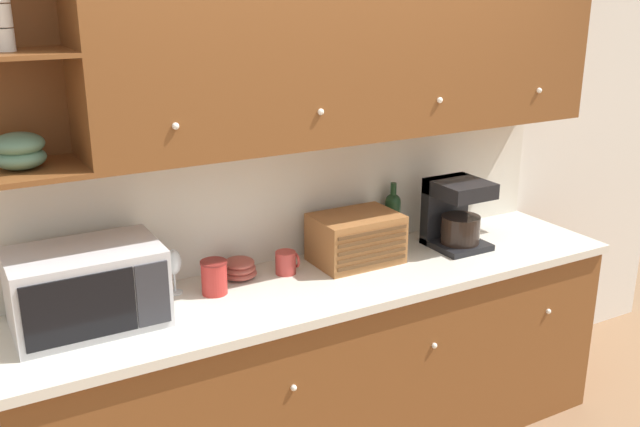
# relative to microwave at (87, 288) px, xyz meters

# --- Properties ---
(ground_plane) EXTENTS (24.00, 24.00, 0.00)m
(ground_plane) POSITION_rel_microwave_xyz_m (1.04, 0.26, -1.08)
(ground_plane) COLOR #896647
(wall_back) EXTENTS (5.22, 0.06, 2.60)m
(wall_back) POSITION_rel_microwave_xyz_m (1.04, 0.29, 0.22)
(wall_back) COLOR silver
(wall_back) RESTS_ON ground_plane
(counter_unit) EXTENTS (2.84, 0.65, 0.93)m
(counter_unit) POSITION_rel_microwave_xyz_m (1.04, -0.05, -0.62)
(counter_unit) COLOR brown
(counter_unit) RESTS_ON ground_plane
(backsplash_panel) EXTENTS (2.82, 0.01, 0.60)m
(backsplash_panel) POSITION_rel_microwave_xyz_m (1.04, 0.25, 0.15)
(backsplash_panel) COLOR silver
(backsplash_panel) RESTS_ON counter_unit
(upper_cabinets) EXTENTS (2.82, 0.40, 0.88)m
(upper_cabinets) POSITION_rel_microwave_xyz_m (1.21, 0.07, 0.88)
(upper_cabinets) COLOR brown
(upper_cabinets) RESTS_ON backsplash_panel
(microwave) EXTENTS (0.56, 0.37, 0.31)m
(microwave) POSITION_rel_microwave_xyz_m (0.00, 0.00, 0.00)
(microwave) COLOR silver
(microwave) RESTS_ON counter_unit
(wine_glass) EXTENTS (0.07, 0.07, 0.20)m
(wine_glass) POSITION_rel_microwave_xyz_m (0.38, 0.12, -0.02)
(wine_glass) COLOR silver
(wine_glass) RESTS_ON counter_unit
(storage_canister) EXTENTS (0.11, 0.11, 0.15)m
(storage_canister) POSITION_rel_microwave_xyz_m (0.52, 0.04, -0.08)
(storage_canister) COLOR #B22D28
(storage_canister) RESTS_ON counter_unit
(bowl_stack_on_counter) EXTENTS (0.15, 0.15, 0.09)m
(bowl_stack_on_counter) POSITION_rel_microwave_xyz_m (0.68, 0.14, -0.11)
(bowl_stack_on_counter) COLOR #9E473D
(bowl_stack_on_counter) RESTS_ON counter_unit
(mug) EXTENTS (0.10, 0.09, 0.10)m
(mug) POSITION_rel_microwave_xyz_m (0.88, 0.08, -0.10)
(mug) COLOR #B73D38
(mug) RESTS_ON counter_unit
(bread_box) EXTENTS (0.40, 0.29, 0.23)m
(bread_box) POSITION_rel_microwave_xyz_m (1.23, 0.05, -0.04)
(bread_box) COLOR #996033
(bread_box) RESTS_ON counter_unit
(wine_bottle) EXTENTS (0.08, 0.08, 0.31)m
(wine_bottle) POSITION_rel_microwave_xyz_m (1.53, 0.18, -0.01)
(wine_bottle) COLOR #19381E
(wine_bottle) RESTS_ON counter_unit
(coffee_maker) EXTENTS (0.25, 0.27, 0.34)m
(coffee_maker) POSITION_rel_microwave_xyz_m (1.77, -0.01, 0.02)
(coffee_maker) COLOR black
(coffee_maker) RESTS_ON counter_unit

